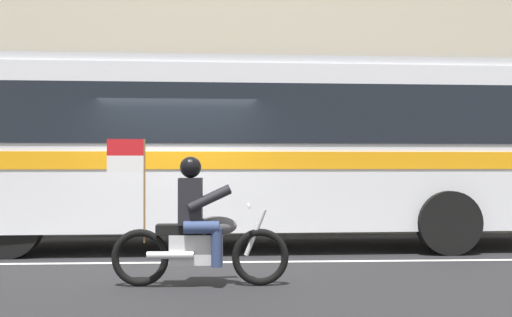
{
  "coord_description": "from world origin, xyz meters",
  "views": [
    {
      "loc": [
        0.66,
        -10.58,
        1.48
      ],
      "look_at": [
        1.21,
        -0.5,
        1.56
      ],
      "focal_mm": 46.71,
      "sensor_mm": 36.0,
      "label": 1
    }
  ],
  "objects": [
    {
      "name": "transit_bus",
      "position": [
        1.08,
        1.19,
        1.88
      ],
      "size": [
        12.03,
        2.93,
        3.22
      ],
      "color": "silver",
      "rests_on": "ground_plane"
    },
    {
      "name": "office_building_facade",
      "position": [
        0.0,
        7.39,
        5.17
      ],
      "size": [
        28.0,
        0.89,
        10.33
      ],
      "color": "#B2A893",
      "rests_on": "ground_plane"
    },
    {
      "name": "ground_plane",
      "position": [
        0.0,
        0.0,
        0.0
      ],
      "size": [
        60.0,
        60.0,
        0.0
      ],
      "primitive_type": "plane",
      "color": "black"
    },
    {
      "name": "motorcycle_with_rider",
      "position": [
        0.41,
        -2.51,
        0.67
      ],
      "size": [
        2.2,
        0.64,
        1.78
      ],
      "color": "black",
      "rests_on": "ground_plane"
    },
    {
      "name": "fire_hydrant",
      "position": [
        0.97,
        3.75,
        0.52
      ],
      "size": [
        0.22,
        0.3,
        0.75
      ],
      "color": "#4C8C3F",
      "rests_on": "sidewalk_curb"
    },
    {
      "name": "lane_center_stripe",
      "position": [
        0.0,
        -0.6,
        0.0
      ],
      "size": [
        26.6,
        0.14,
        0.01
      ],
      "primitive_type": "cube",
      "color": "silver",
      "rests_on": "ground_plane"
    },
    {
      "name": "sidewalk_curb",
      "position": [
        0.0,
        5.1,
        0.07
      ],
      "size": [
        28.0,
        3.8,
        0.15
      ],
      "primitive_type": "cube",
      "color": "gray",
      "rests_on": "ground_plane"
    }
  ]
}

